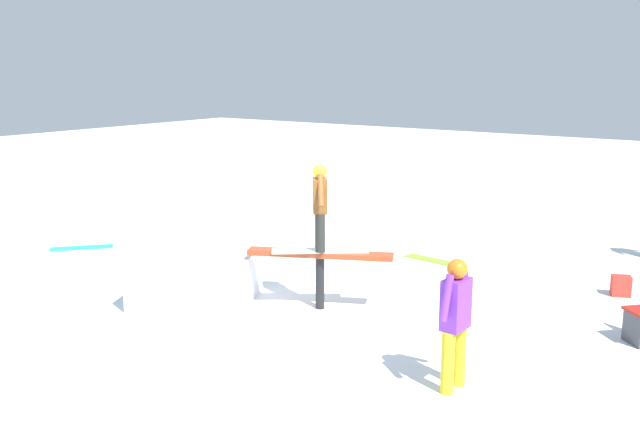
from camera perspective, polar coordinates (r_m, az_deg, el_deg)
ground_plane at (r=11.29m, az=0.00°, el=-7.58°), size 60.00×60.00×0.00m
rail_feature at (r=11.06m, az=0.00°, el=-3.82°), size 2.17×1.22×0.92m
snow_kicker_ramp at (r=11.69m, az=-9.92°, el=-5.14°), size 2.27×2.12×0.76m
main_rider_on_rail at (r=10.87m, az=0.00°, el=0.35°), size 1.35×1.13×1.36m
bystander_purple at (r=8.46m, az=10.77°, el=-8.16°), size 0.25×0.70×1.59m
loose_snowboard_lime at (r=14.08m, az=9.22°, el=-3.75°), size 1.32×0.43×0.02m
loose_snowboard_cyan at (r=15.69m, az=-18.52°, el=-2.61°), size 1.04×1.12×0.02m
backpack_on_snow at (r=12.84m, az=22.94°, el=-5.35°), size 0.36×0.32×0.34m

